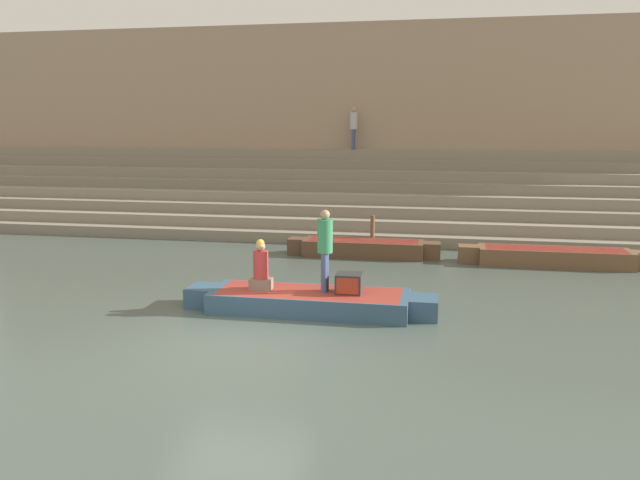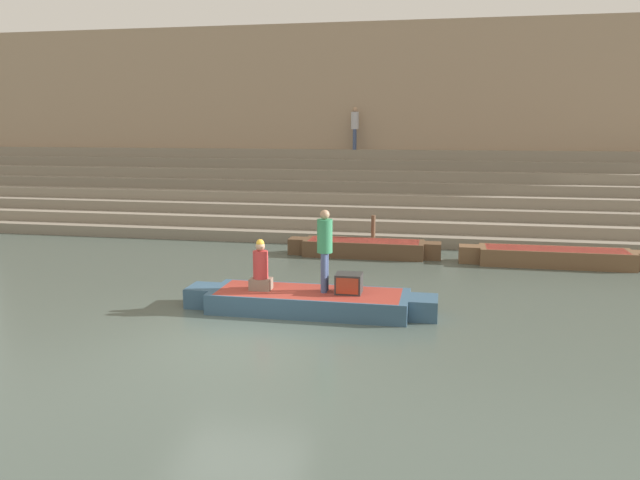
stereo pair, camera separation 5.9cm
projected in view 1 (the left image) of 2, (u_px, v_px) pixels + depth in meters
The scene contains 11 objects.
ground_plane at pixel (236, 343), 11.40m from camera, with size 120.00×120.00×0.00m, color #47544C.
ghat_steps at pixel (345, 201), 23.90m from camera, with size 36.00×5.52×2.95m.
back_wall at pixel (354, 125), 25.83m from camera, with size 34.20×1.28×7.94m.
rowboat_main at pixel (309, 301), 13.30m from camera, with size 5.41×1.53×0.43m.
person_standing at pixel (325, 244), 13.09m from camera, with size 0.32×0.32×1.76m.
person_rowing at pixel (261, 269), 13.34m from camera, with size 0.45×0.36×1.10m.
tv_set at pixel (349, 283), 13.12m from camera, with size 0.54×0.49×0.42m.
moored_boat_shore at pixel (554, 257), 17.63m from camera, with size 5.31×1.04×0.49m.
moored_boat_distant at pixel (363, 248), 18.89m from camera, with size 4.62×1.04×0.49m.
mooring_post at pixel (372, 234), 19.37m from camera, with size 0.13×0.13×1.18m, color brown.
person_on_steps at pixel (354, 125), 24.91m from camera, with size 0.31×0.31×1.68m.
Camera 1 is at (3.56, -10.39, 3.92)m, focal length 35.00 mm.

